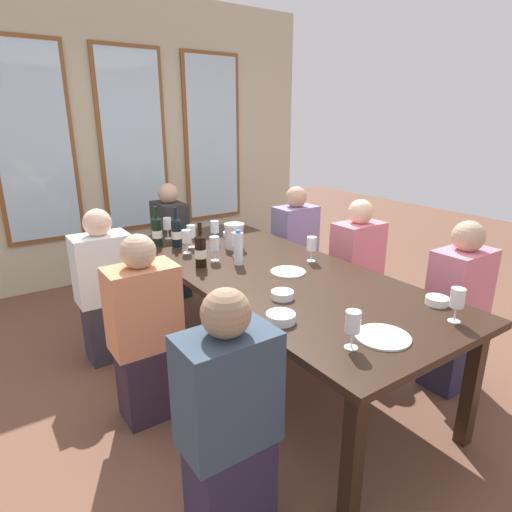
# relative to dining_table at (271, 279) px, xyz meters

# --- Properties ---
(ground_plane) EXTENTS (12.00, 12.00, 0.00)m
(ground_plane) POSITION_rel_dining_table_xyz_m (0.00, 0.00, -0.68)
(ground_plane) COLOR brown
(back_wall_with_windows) EXTENTS (4.28, 0.10, 2.90)m
(back_wall_with_windows) POSITION_rel_dining_table_xyz_m (0.00, 2.50, 0.77)
(back_wall_with_windows) COLOR #C2B897
(back_wall_with_windows) RESTS_ON ground
(dining_table) EXTENTS (1.08, 2.54, 0.74)m
(dining_table) POSITION_rel_dining_table_xyz_m (0.00, 0.00, 0.00)
(dining_table) COLOR black
(dining_table) RESTS_ON ground
(white_plate_0) EXTENTS (0.23, 0.23, 0.01)m
(white_plate_0) POSITION_rel_dining_table_xyz_m (0.06, -0.10, 0.07)
(white_plate_0) COLOR white
(white_plate_0) RESTS_ON dining_table
(white_plate_1) EXTENTS (0.25, 0.25, 0.01)m
(white_plate_1) POSITION_rel_dining_table_xyz_m (-0.12, -1.02, 0.07)
(white_plate_1) COLOR white
(white_plate_1) RESTS_ON dining_table
(metal_pitcher) EXTENTS (0.16, 0.16, 0.19)m
(metal_pitcher) POSITION_rel_dining_table_xyz_m (0.07, 0.56, 0.16)
(metal_pitcher) COLOR silver
(metal_pitcher) RESTS_ON dining_table
(wine_bottle_0) EXTENTS (0.08, 0.08, 0.30)m
(wine_bottle_0) POSITION_rel_dining_table_xyz_m (-0.34, 0.32, 0.18)
(wine_bottle_0) COLOR black
(wine_bottle_0) RESTS_ON dining_table
(wine_bottle_1) EXTENTS (0.08, 0.08, 0.31)m
(wine_bottle_1) POSITION_rel_dining_table_xyz_m (-0.28, 0.85, 0.18)
(wine_bottle_1) COLOR black
(wine_bottle_1) RESTS_ON dining_table
(wine_bottle_2) EXTENTS (0.08, 0.08, 0.31)m
(wine_bottle_2) POSITION_rel_dining_table_xyz_m (-0.39, 0.95, 0.18)
(wine_bottle_2) COLOR black
(wine_bottle_2) RESTS_ON dining_table
(tasting_bowl_0) EXTENTS (0.15, 0.15, 0.05)m
(tasting_bowl_0) POSITION_rel_dining_table_xyz_m (-0.40, -0.63, 0.08)
(tasting_bowl_0) COLOR white
(tasting_bowl_0) RESTS_ON dining_table
(tasting_bowl_1) EXTENTS (0.12, 0.12, 0.04)m
(tasting_bowl_1) POSITION_rel_dining_table_xyz_m (0.41, -0.94, 0.08)
(tasting_bowl_1) COLOR white
(tasting_bowl_1) RESTS_ON dining_table
(tasting_bowl_2) EXTENTS (0.13, 0.13, 0.04)m
(tasting_bowl_2) POSITION_rel_dining_table_xyz_m (-0.22, -0.41, 0.08)
(tasting_bowl_2) COLOR white
(tasting_bowl_2) RESTS_ON dining_table
(tasting_bowl_3) EXTENTS (0.15, 0.15, 0.05)m
(tasting_bowl_3) POSITION_rel_dining_table_xyz_m (0.20, 0.82, 0.09)
(tasting_bowl_3) COLOR white
(tasting_bowl_3) RESTS_ON dining_table
(water_bottle) EXTENTS (0.06, 0.06, 0.24)m
(water_bottle) POSITION_rel_dining_table_xyz_m (-0.11, 0.22, 0.17)
(water_bottle) COLOR white
(water_bottle) RESTS_ON dining_table
(wine_glass_0) EXTENTS (0.07, 0.07, 0.17)m
(wine_glass_0) POSITION_rel_dining_table_xyz_m (-0.31, -1.00, 0.18)
(wine_glass_0) COLOR white
(wine_glass_0) RESTS_ON dining_table
(wine_glass_1) EXTENTS (0.07, 0.07, 0.17)m
(wine_glass_1) POSITION_rel_dining_table_xyz_m (-0.21, 0.37, 0.18)
(wine_glass_1) COLOR white
(wine_glass_1) RESTS_ON dining_table
(wine_glass_2) EXTENTS (0.07, 0.07, 0.17)m
(wine_glass_2) POSITION_rel_dining_table_xyz_m (0.34, -0.01, 0.18)
(wine_glass_2) COLOR white
(wine_glass_2) RESTS_ON dining_table
(wine_glass_3) EXTENTS (0.07, 0.07, 0.17)m
(wine_glass_3) POSITION_rel_dining_table_xyz_m (-0.29, 0.65, 0.18)
(wine_glass_3) COLOR white
(wine_glass_3) RESTS_ON dining_table
(wine_glass_4) EXTENTS (0.07, 0.07, 0.17)m
(wine_glass_4) POSITION_rel_dining_table_xyz_m (-0.24, 1.10, 0.18)
(wine_glass_4) COLOR white
(wine_glass_4) RESTS_ON dining_table
(wine_glass_5) EXTENTS (0.07, 0.07, 0.17)m
(wine_glass_5) POSITION_rel_dining_table_xyz_m (-0.03, 0.38, 0.18)
(wine_glass_5) COLOR white
(wine_glass_5) RESTS_ON dining_table
(wine_glass_6) EXTENTS (0.07, 0.07, 0.17)m
(wine_glass_6) POSITION_rel_dining_table_xyz_m (0.02, 0.78, 0.18)
(wine_glass_6) COLOR white
(wine_glass_6) RESTS_ON dining_table
(wine_glass_7) EXTENTS (0.07, 0.07, 0.17)m
(wine_glass_7) POSITION_rel_dining_table_xyz_m (0.30, -1.11, 0.18)
(wine_glass_7) COLOR white
(wine_glass_7) RESTS_ON dining_table
(wine_glass_8) EXTENTS (0.07, 0.07, 0.17)m
(wine_glass_8) POSITION_rel_dining_table_xyz_m (-0.20, 0.76, 0.18)
(wine_glass_8) COLOR white
(wine_glass_8) RESTS_ON dining_table
(seated_person_0) EXTENTS (0.38, 0.24, 1.11)m
(seated_person_0) POSITION_rel_dining_table_xyz_m (-0.87, 0.01, -0.15)
(seated_person_0) COLOR #30212F
(seated_person_0) RESTS_ON ground
(seated_person_1) EXTENTS (0.38, 0.24, 1.11)m
(seated_person_1) POSITION_rel_dining_table_xyz_m (0.87, 0.04, -0.15)
(seated_person_1) COLOR #222A30
(seated_person_1) RESTS_ON ground
(seated_person_2) EXTENTS (0.38, 0.24, 1.11)m
(seated_person_2) POSITION_rel_dining_table_xyz_m (-0.87, 0.80, -0.15)
(seated_person_2) COLOR #312D38
(seated_person_2) RESTS_ON ground
(seated_person_3) EXTENTS (0.38, 0.24, 1.11)m
(seated_person_3) POSITION_rel_dining_table_xyz_m (0.87, 0.80, -0.15)
(seated_person_3) COLOR #322134
(seated_person_3) RESTS_ON ground
(seated_person_4) EXTENTS (0.38, 0.24, 1.11)m
(seated_person_4) POSITION_rel_dining_table_xyz_m (-0.87, -0.90, -0.15)
(seated_person_4) COLOR #29233C
(seated_person_4) RESTS_ON ground
(seated_person_5) EXTENTS (0.38, 0.24, 1.11)m
(seated_person_5) POSITION_rel_dining_table_xyz_m (0.87, -0.81, -0.15)
(seated_person_5) COLOR #2A273F
(seated_person_5) RESTS_ON ground
(seated_person_6) EXTENTS (0.24, 0.38, 1.11)m
(seated_person_6) POSITION_rel_dining_table_xyz_m (0.00, 1.62, -0.15)
(seated_person_6) COLOR #213132
(seated_person_6) RESTS_ON ground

